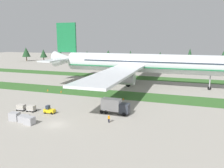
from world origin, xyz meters
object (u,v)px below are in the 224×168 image
uld_container_1 (15,116)px  uld_container_2 (24,119)px  taxiway_marker_1 (123,99)px  taxiway_marker_2 (48,90)px  ground_crew_marshaller (109,118)px  taxiway_marker_0 (61,91)px  cargo_dolly_lead (31,108)px  catering_truck (115,106)px  uld_container_0 (29,121)px  airliner (137,63)px  baggage_tug (49,110)px  cargo_dolly_second (21,107)px

uld_container_1 → uld_container_2: 2.64m
taxiway_marker_1 → uld_container_2: bearing=-122.5°
taxiway_marker_1 → taxiway_marker_2: size_ratio=0.94×
uld_container_1 → ground_crew_marshaller: bearing=15.1°
taxiway_marker_2 → taxiway_marker_0: bearing=-3.3°
cargo_dolly_lead → catering_truck: catering_truck is taller
catering_truck → taxiway_marker_1: catering_truck is taller
catering_truck → uld_container_0: catering_truck is taller
airliner → taxiway_marker_1: bearing=2.2°
uld_container_1 → taxiway_marker_0: 26.38m
cargo_dolly_lead → taxiway_marker_2: size_ratio=3.31×
ground_crew_marshaller → taxiway_marker_2: ground_crew_marshaller is taller
taxiway_marker_0 → taxiway_marker_2: size_ratio=0.94×
catering_truck → taxiway_marker_0: size_ratio=10.90×
baggage_tug → uld_container_1: baggage_tug is taller
cargo_dolly_second → uld_container_2: cargo_dolly_second is taller
ground_crew_marshaller → uld_container_2: bearing=-141.1°
catering_truck → taxiway_marker_1: size_ratio=10.99×
ground_crew_marshaller → uld_container_1: 20.75m
airliner → uld_container_2: 49.02m
taxiway_marker_1 → catering_truck: bearing=-83.4°
baggage_tug → cargo_dolly_lead: baggage_tug is taller
uld_container_0 → uld_container_1: size_ratio=1.00×
baggage_tug → uld_container_1: size_ratio=1.32×
catering_truck → taxiway_marker_2: (-28.99, 14.97, -1.61)m
cargo_dolly_second → taxiway_marker_2: cargo_dolly_second is taller
catering_truck → ground_crew_marshaller: 6.09m
catering_truck → taxiway_marker_0: catering_truck is taller
airliner → uld_container_1: size_ratio=43.75×
airliner → uld_container_2: airliner is taller
baggage_tug → ground_crew_marshaller: (15.55, -1.04, 0.13)m
uld_container_0 → taxiway_marker_0: bearing=108.1°
uld_container_2 → taxiway_marker_0: bearing=104.5°
catering_truck → uld_container_2: (-16.77, -11.61, -1.20)m
taxiway_marker_0 → ground_crew_marshaller: bearing=-40.5°
baggage_tug → cargo_dolly_lead: (-5.02, -0.17, 0.10)m
cargo_dolly_second → taxiway_marker_0: (-0.72, 19.86, -0.60)m
ground_crew_marshaller → cargo_dolly_lead: bearing=-161.5°
airliner → ground_crew_marshaller: airliner is taller
baggage_tug → taxiway_marker_2: baggage_tug is taller
cargo_dolly_second → uld_container_1: bearing=27.1°
ground_crew_marshaller → uld_container_2: 18.29m
catering_truck → ground_crew_marshaller: size_ratio=4.02×
uld_container_2 → taxiway_marker_2: bearing=114.7°
baggage_tug → uld_container_0: size_ratio=1.32×
baggage_tug → cargo_dolly_lead: 5.03m
ground_crew_marshaller → uld_container_1: size_ratio=0.87×
baggage_tug → taxiway_marker_1: 21.99m
taxiway_marker_0 → cargo_dolly_lead: bearing=-79.6°
airliner → cargo_dolly_second: 45.41m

